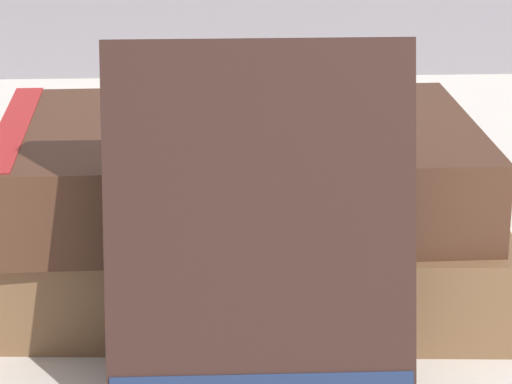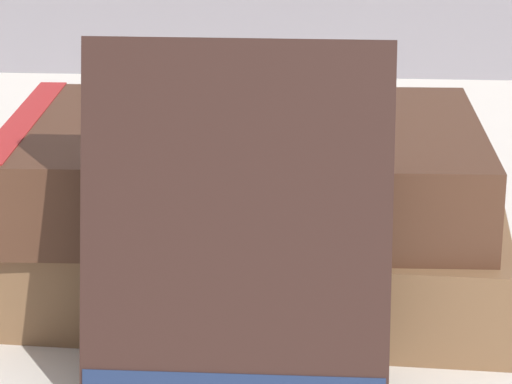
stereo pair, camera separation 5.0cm
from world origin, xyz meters
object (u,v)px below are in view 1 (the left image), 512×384
Objects in this scene: book_flat_bottom at (224,246)px; book_flat_top at (225,165)px; book_leaning_front at (259,238)px; pocket_watch at (322,110)px.

book_flat_top is (0.00, -0.00, 0.04)m from book_flat_bottom.
book_leaning_front is 0.10m from pocket_watch.
book_leaning_front is at bearing -85.28° from book_flat_top.
book_flat_bottom is at bearing 96.65° from book_leaning_front.
book_flat_top is at bearing 96.16° from book_leaning_front.
book_flat_bottom is 0.07m from pocket_watch.
book_flat_bottom is 1.80× the size of book_leaning_front.
pocket_watch is at bearing 9.29° from book_flat_bottom.
book_leaning_front reaches higher than book_flat_top.
book_leaning_front is 2.40× the size of pocket_watch.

